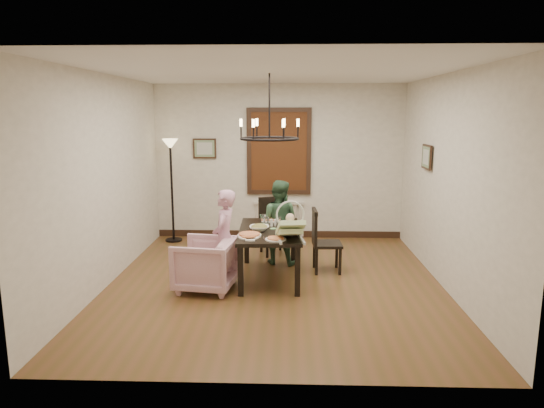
# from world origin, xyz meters

# --- Properties ---
(room_shell) EXTENTS (4.51, 5.00, 2.81)m
(room_shell) POSITION_xyz_m (0.00, 0.37, 1.40)
(room_shell) COLOR brown
(room_shell) RESTS_ON ground
(dining_table) EXTENTS (0.88, 1.51, 0.70)m
(dining_table) POSITION_xyz_m (-0.08, 0.22, 0.61)
(dining_table) COLOR black
(dining_table) RESTS_ON room_shell
(chair_far) EXTENTS (0.52, 0.52, 0.93)m
(chair_far) POSITION_xyz_m (-0.06, 1.39, 0.47)
(chair_far) COLOR black
(chair_far) RESTS_ON room_shell
(chair_right) EXTENTS (0.43, 0.43, 0.93)m
(chair_right) POSITION_xyz_m (0.75, 0.53, 0.47)
(chair_right) COLOR black
(chair_right) RESTS_ON room_shell
(armchair) EXTENTS (0.85, 0.83, 0.68)m
(armchair) POSITION_xyz_m (-0.91, -0.26, 0.34)
(armchair) COLOR #EBB3C4
(armchair) RESTS_ON room_shell
(elderly_woman) EXTENTS (0.31, 0.43, 1.08)m
(elderly_woman) POSITION_xyz_m (-0.67, -0.11, 0.54)
(elderly_woman) COLOR #CA8FA8
(elderly_woman) RESTS_ON room_shell
(seated_man) EXTENTS (0.61, 0.53, 1.07)m
(seated_man) POSITION_xyz_m (0.03, 0.91, 0.54)
(seated_man) COLOR #33573A
(seated_man) RESTS_ON room_shell
(baby_bouncer) EXTENTS (0.46, 0.58, 0.35)m
(baby_bouncer) POSITION_xyz_m (0.20, -0.33, 0.87)
(baby_bouncer) COLOR beige
(baby_bouncer) RESTS_ON dining_table
(salad_bowl) EXTENTS (0.33, 0.33, 0.08)m
(salad_bowl) POSITION_xyz_m (-0.22, 0.16, 0.74)
(salad_bowl) COLOR white
(salad_bowl) RESTS_ON dining_table
(pizza_platter) EXTENTS (0.32, 0.32, 0.04)m
(pizza_platter) POSITION_xyz_m (-0.33, -0.16, 0.72)
(pizza_platter) COLOR tan
(pizza_platter) RESTS_ON dining_table
(drinking_glass) EXTENTS (0.07, 0.07, 0.14)m
(drinking_glass) POSITION_xyz_m (-0.13, 0.40, 0.77)
(drinking_glass) COLOR silver
(drinking_glass) RESTS_ON dining_table
(window_blinds) EXTENTS (1.00, 0.03, 1.40)m
(window_blinds) POSITION_xyz_m (0.00, 2.46, 1.60)
(window_blinds) COLOR #542F10
(window_blinds) RESTS_ON room_shell
(radiator) EXTENTS (0.92, 0.12, 0.62)m
(radiator) POSITION_xyz_m (0.00, 2.48, 0.35)
(radiator) COLOR silver
(radiator) RESTS_ON room_shell
(picture_back) EXTENTS (0.42, 0.03, 0.36)m
(picture_back) POSITION_xyz_m (-1.35, 2.47, 1.65)
(picture_back) COLOR black
(picture_back) RESTS_ON room_shell
(picture_right) EXTENTS (0.03, 0.42, 0.36)m
(picture_right) POSITION_xyz_m (2.21, 0.90, 1.65)
(picture_right) COLOR black
(picture_right) RESTS_ON room_shell
(floor_lamp) EXTENTS (0.30, 0.30, 1.80)m
(floor_lamp) POSITION_xyz_m (-1.90, 2.15, 0.90)
(floor_lamp) COLOR black
(floor_lamp) RESTS_ON room_shell
(chandelier) EXTENTS (0.80, 0.80, 0.04)m
(chandelier) POSITION_xyz_m (-0.08, 0.22, 1.95)
(chandelier) COLOR black
(chandelier) RESTS_ON room_shell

